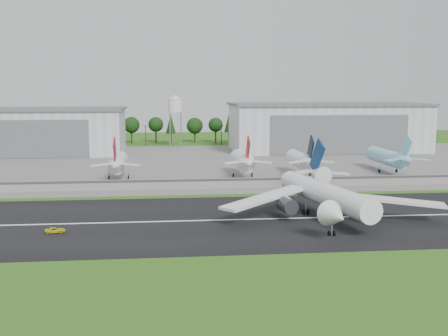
{
  "coord_description": "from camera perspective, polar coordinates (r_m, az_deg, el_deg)",
  "views": [
    {
      "loc": [
        -10.92,
        -126.56,
        32.68
      ],
      "look_at": [
        6.69,
        40.0,
        9.0
      ],
      "focal_mm": 45.0,
      "sensor_mm": 36.0,
      "label": 1
    }
  ],
  "objects": [
    {
      "name": "ground_vehicle",
      "position": [
        134.28,
        -16.76,
        -6.07
      ],
      "size": [
        4.77,
        2.64,
        1.27
      ],
      "primitive_type": "imported",
      "rotation": [
        0.0,
        0.0,
        1.69
      ],
      "color": "gold",
      "rests_on": "runway"
    },
    {
      "name": "blast_fence",
      "position": [
        184.48,
        -2.56,
        -1.59
      ],
      "size": [
        240.0,
        0.61,
        3.5
      ],
      "color": "gray",
      "rests_on": "ground"
    },
    {
      "name": "parked_jet_red_a",
      "position": [
        205.54,
        -10.71,
        0.49
      ],
      "size": [
        7.36,
        31.29,
        16.64
      ],
      "color": "silver",
      "rests_on": "ground"
    },
    {
      "name": "hangar_west",
      "position": [
        300.29,
        -19.36,
        3.57
      ],
      "size": [
        97.0,
        44.0,
        23.2
      ],
      "color": "silver",
      "rests_on": "ground"
    },
    {
      "name": "apron",
      "position": [
        248.95,
        -3.47,
        0.5
      ],
      "size": [
        320.0,
        150.0,
        0.1
      ],
      "primitive_type": "cube",
      "color": "slate",
      "rests_on": "ground"
    },
    {
      "name": "parked_jet_skyblue",
      "position": [
        227.08,
        16.5,
        1.03
      ],
      "size": [
        7.36,
        37.29,
        16.79
      ],
      "color": "#85CCE6",
      "rests_on": "ground"
    },
    {
      "name": "ground",
      "position": [
        131.17,
        -1.07,
        -6.38
      ],
      "size": [
        600.0,
        600.0,
        0.0
      ],
      "primitive_type": "plane",
      "color": "#265514",
      "rests_on": "ground"
    },
    {
      "name": "water_tower",
      "position": [
        311.72,
        -4.98,
        6.52
      ],
      "size": [
        8.4,
        8.4,
        29.4
      ],
      "color": "#99999E",
      "rests_on": "ground"
    },
    {
      "name": "runway_centerline",
      "position": [
        140.82,
        -1.43,
        -5.33
      ],
      "size": [
        220.0,
        1.0,
        0.02
      ],
      "primitive_type": "cube",
      "color": "white",
      "rests_on": "runway"
    },
    {
      "name": "parked_jet_red_b",
      "position": [
        206.83,
        1.96,
        0.73
      ],
      "size": [
        7.36,
        31.29,
        16.87
      ],
      "color": "white",
      "rests_on": "ground"
    },
    {
      "name": "parked_jet_navy",
      "position": [
        211.05,
        7.95,
        0.76
      ],
      "size": [
        7.36,
        31.29,
        16.72
      ],
      "color": "white",
      "rests_on": "ground"
    },
    {
      "name": "utility_poles",
      "position": [
        328.37,
        -4.1,
        2.32
      ],
      "size": [
        230.0,
        3.0,
        12.0
      ],
      "primitive_type": null,
      "color": "black",
      "rests_on": "ground"
    },
    {
      "name": "hangar_east",
      "position": [
        304.54,
        10.39,
        4.14
      ],
      "size": [
        102.0,
        47.0,
        25.2
      ],
      "color": "silver",
      "rests_on": "ground"
    },
    {
      "name": "main_airliner",
      "position": [
        144.61,
        10.2,
        -3.16
      ],
      "size": [
        56.26,
        59.01,
        18.17
      ],
      "rotation": [
        0.0,
        0.0,
        3.33
      ],
      "color": "white",
      "rests_on": "runway"
    },
    {
      "name": "treeline",
      "position": [
        343.29,
        -4.19,
        2.56
      ],
      "size": [
        320.0,
        16.0,
        22.0
      ],
      "primitive_type": null,
      "color": "black",
      "rests_on": "ground"
    },
    {
      "name": "runway",
      "position": [
        140.83,
        -1.43,
        -5.35
      ],
      "size": [
        320.0,
        60.0,
        0.1
      ],
      "primitive_type": "cube",
      "color": "black",
      "rests_on": "ground"
    }
  ]
}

